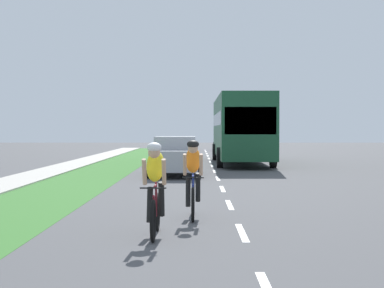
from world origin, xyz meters
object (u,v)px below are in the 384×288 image
at_px(cyclist_lead, 155,188).
at_px(cyclist_trailing, 193,178).
at_px(bus_dark_green, 240,126).
at_px(suv_blue, 226,139).
at_px(sedan_silver, 175,156).

bearing_deg(cyclist_lead, cyclist_trailing, 72.89).
height_order(cyclist_lead, bus_dark_green, bus_dark_green).
xyz_separation_m(cyclist_lead, suv_blue, (3.28, 40.74, 0.14)).
xyz_separation_m(cyclist_trailing, suv_blue, (2.66, 38.72, 0.14)).
distance_m(cyclist_lead, bus_dark_green, 21.68).
relative_size(sedan_silver, bus_dark_green, 0.37).
distance_m(bus_dark_green, suv_blue, 19.33).
distance_m(cyclist_lead, cyclist_trailing, 2.11).
distance_m(cyclist_lead, sedan_silver, 13.06).
bearing_deg(suv_blue, bus_dark_green, -90.71).
height_order(cyclist_lead, sedan_silver, cyclist_lead).
distance_m(cyclist_trailing, suv_blue, 38.81).
xyz_separation_m(cyclist_lead, cyclist_trailing, (0.62, 2.01, 0.00)).
bearing_deg(sedan_silver, bus_dark_green, 69.32).
distance_m(sedan_silver, suv_blue, 27.89).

